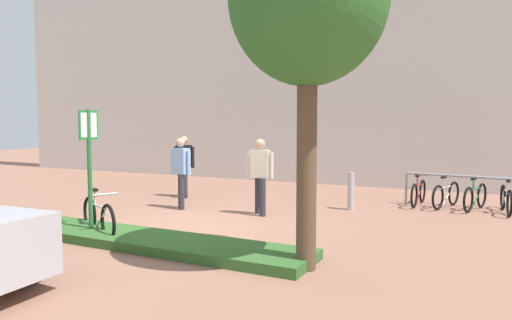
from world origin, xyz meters
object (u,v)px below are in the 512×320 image
object	(u,v)px
bike_rack_cluster	(460,195)
person_shirt_blue	(181,168)
person_suited_dark	(184,162)
bollard_steel	(351,191)
bike_at_sign	(98,217)
tree_sidewalk	(308,0)
person_casual_tan	(260,172)
parking_sign_post	(89,154)

from	to	relation	value
bike_rack_cluster	person_shirt_blue	distance (m)	6.79
person_suited_dark	bollard_steel	bearing A→B (deg)	2.26
bike_at_sign	bike_rack_cluster	distance (m)	8.28
bike_rack_cluster	person_suited_dark	size ratio (longest dim) A/B	1.53
tree_sidewalk	bike_at_sign	size ratio (longest dim) A/B	3.23
bike_at_sign	bike_rack_cluster	size ratio (longest dim) A/B	0.58
bike_at_sign	bike_rack_cluster	xyz separation A→B (m)	(5.80, 5.92, -0.00)
bollard_steel	person_shirt_blue	xyz separation A→B (m)	(-3.72, -1.70, 0.53)
person_casual_tan	person_shirt_blue	world-z (taller)	same
bollard_steel	person_suited_dark	world-z (taller)	person_suited_dark
bollard_steel	person_casual_tan	xyz separation A→B (m)	(-1.66, -1.54, 0.53)
bike_at_sign	person_shirt_blue	distance (m)	3.00
person_casual_tan	person_suited_dark	distance (m)	3.33
person_shirt_blue	person_casual_tan	bearing A→B (deg)	4.48
bike_rack_cluster	person_suited_dark	distance (m)	7.23
tree_sidewalk	person_shirt_blue	world-z (taller)	tree_sidewalk
tree_sidewalk	parking_sign_post	size ratio (longest dim) A/B	2.15
bike_at_sign	bollard_steel	distance (m)	5.77
bollard_steel	person_shirt_blue	distance (m)	4.13
bike_rack_cluster	tree_sidewalk	bearing A→B (deg)	-105.70
person_shirt_blue	bike_rack_cluster	bearing A→B (deg)	26.25
person_casual_tan	person_shirt_blue	size ratio (longest dim) A/B	1.00
person_suited_dark	person_shirt_blue	bearing A→B (deg)	-57.10
parking_sign_post	bike_rack_cluster	world-z (taller)	parking_sign_post
parking_sign_post	person_casual_tan	size ratio (longest dim) A/B	1.34
bike_at_sign	person_casual_tan	size ratio (longest dim) A/B	0.89
tree_sidewalk	parking_sign_post	bearing A→B (deg)	179.70
parking_sign_post	bike_at_sign	world-z (taller)	parking_sign_post
person_casual_tan	person_suited_dark	bearing A→B (deg)	155.98
person_suited_dark	bike_at_sign	bearing A→B (deg)	-74.32
tree_sidewalk	person_shirt_blue	bearing A→B (deg)	144.80
parking_sign_post	person_casual_tan	xyz separation A→B (m)	(1.84, 3.22, -0.53)
parking_sign_post	person_casual_tan	bearing A→B (deg)	60.17
person_casual_tan	bollard_steel	bearing A→B (deg)	42.82
parking_sign_post	bike_rack_cluster	xyz separation A→B (m)	(5.85, 6.05, -1.17)
bollard_steel	bike_rack_cluster	bearing A→B (deg)	28.82
bike_rack_cluster	person_shirt_blue	bearing A→B (deg)	-153.75
bike_at_sign	person_casual_tan	distance (m)	3.63
bike_rack_cluster	person_casual_tan	distance (m)	4.95
parking_sign_post	tree_sidewalk	bearing A→B (deg)	-0.30
tree_sidewalk	person_suited_dark	xyz separation A→B (m)	(-5.34, 4.59, -2.72)
person_casual_tan	person_shirt_blue	bearing A→B (deg)	-175.52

